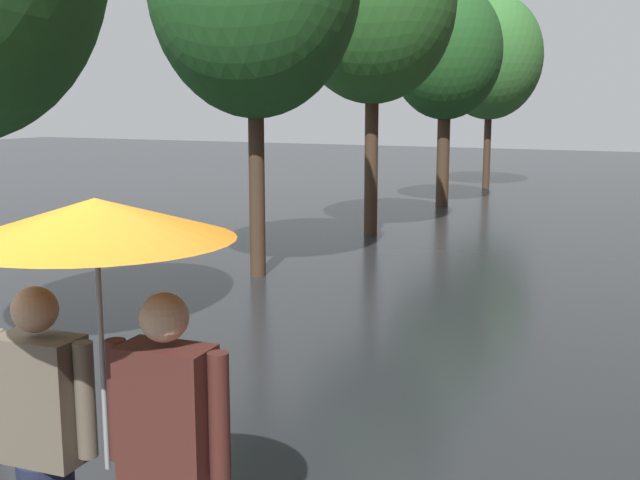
# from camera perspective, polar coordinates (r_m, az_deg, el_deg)

# --- Properties ---
(street_tree_2) EXTENTS (2.95, 2.95, 5.98)m
(street_tree_2) POSITION_cam_1_polar(r_m,az_deg,el_deg) (14.55, 3.87, 16.80)
(street_tree_2) COLOR #473323
(street_tree_2) RESTS_ON ground
(street_tree_3) EXTENTS (2.61, 2.61, 5.18)m
(street_tree_3) POSITION_cam_1_polar(r_m,az_deg,el_deg) (18.95, 9.12, 13.30)
(street_tree_3) COLOR #473323
(street_tree_3) RESTS_ON ground
(street_tree_4) EXTENTS (2.94, 2.94, 5.48)m
(street_tree_4) POSITION_cam_1_polar(r_m,az_deg,el_deg) (23.39, 12.26, 12.84)
(street_tree_4) COLOR #473323
(street_tree_4) RESTS_ON ground
(couple_under_umbrella) EXTENTS (1.26, 1.21, 2.03)m
(couple_under_umbrella) POSITION_cam_1_polar(r_m,az_deg,el_deg) (3.59, -15.64, -7.11)
(couple_under_umbrella) COLOR #1E233D
(couple_under_umbrella) RESTS_ON ground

